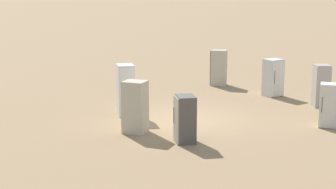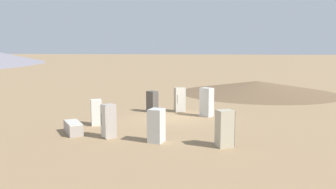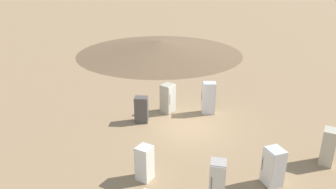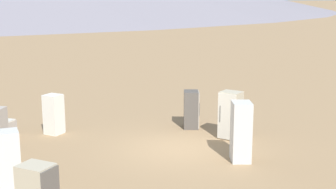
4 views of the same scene
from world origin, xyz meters
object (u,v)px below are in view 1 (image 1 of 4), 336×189
Objects in this scene: discarded_fridge_2 at (321,86)px; discarded_fridge_5 at (185,119)px; discarded_fridge_1 at (328,105)px; discarded_fridge_7 at (219,68)px; discarded_fridge_4 at (135,107)px; discarded_fridge_6 at (273,78)px; discarded_fridge_3 at (126,90)px.

discarded_fridge_2 is 7.47m from discarded_fridge_5.
discarded_fridge_7 is (-7.95, 1.96, 0.09)m from discarded_fridge_1.
discarded_fridge_5 is at bearing -12.23° from discarded_fridge_4.
discarded_fridge_6 reaches higher than discarded_fridge_1.
discarded_fridge_3 is 7.11m from discarded_fridge_6.
discarded_fridge_6 is at bearing -124.01° from discarded_fridge_7.
discarded_fridge_7 is (-5.83, -0.32, -0.00)m from discarded_fridge_2.
discarded_fridge_4 is at bearing 11.56° from discarded_fridge_6.
discarded_fridge_4 is (-3.38, -5.80, 0.12)m from discarded_fridge_1.
discarded_fridge_6 is 0.95× the size of discarded_fridge_7.
discarded_fridge_6 is (-3.19, 7.43, 0.06)m from discarded_fridge_5.
discarded_fridge_3 is 2.44m from discarded_fridge_4.
discarded_fridge_3 is (-5.59, -4.78, 0.20)m from discarded_fridge_1.
discarded_fridge_7 is at bearing -22.11° from discarded_fridge_5.
discarded_fridge_1 is at bearing 66.50° from discarded_fridge_6.
discarded_fridge_1 is 5.23m from discarded_fridge_6.
discarded_fridge_4 is 1.09× the size of discarded_fridge_6.
discarded_fridge_5 is at bearing -52.02° from discarded_fridge_2.
discarded_fridge_3 is 7.15m from discarded_fridge_7.
discarded_fridge_3 is at bearing 3.52° from discarded_fridge_1.
discarded_fridge_3 is at bearing 159.94° from discarded_fridge_7.
discarded_fridge_2 is 1.13× the size of discarded_fridge_5.
discarded_fridge_6 is at bearing -146.21° from discarded_fridge_2.
discarded_fridge_2 is at bearing -126.15° from discarded_fridge_7.
discarded_fridge_2 is at bearing -59.54° from discarded_fridge_5.
discarded_fridge_4 reaches higher than discarded_fridge_7.
discarded_fridge_5 is at bearing 108.76° from discarded_fridge_3.
discarded_fridge_3 is (-3.47, -7.07, 0.11)m from discarded_fridge_2.
discarded_fridge_2 is at bearing 177.91° from discarded_fridge_3.
discarded_fridge_1 is 0.87× the size of discarded_fridge_4.
discarded_fridge_2 is (-2.12, 2.29, 0.09)m from discarded_fridge_1.
discarded_fridge_3 reaches higher than discarded_fridge_7.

